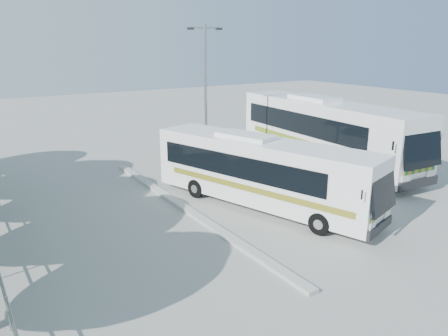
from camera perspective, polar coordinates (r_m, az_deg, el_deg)
ground at (r=18.97m, az=4.06°, el=-6.02°), size 100.00×100.00×0.00m
kerb_divider at (r=19.37m, az=-5.00°, el=-5.32°), size 0.40×16.00×0.15m
coach_main at (r=19.33m, az=4.98°, el=-0.38°), size 5.32×11.10×3.04m
coach_adjacent at (r=26.92m, az=13.06°, el=4.83°), size 3.58×13.71×3.77m
lamppost at (r=25.09m, az=-2.42°, el=9.99°), size 1.96×0.65×8.10m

